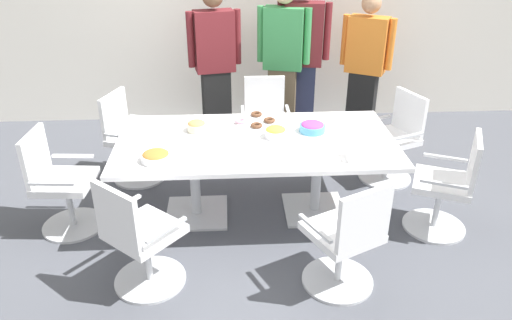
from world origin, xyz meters
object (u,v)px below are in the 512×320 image
at_px(office_chair_2, 346,242).
at_px(person_standing_3, 365,66).
at_px(office_chair_5, 265,125).
at_px(office_chair_6, 131,142).
at_px(snack_bowl_pretzels, 156,156).
at_px(person_standing_0, 215,64).
at_px(snack_bowl_chips_yellow, 276,132).
at_px(office_chair_4, 393,142).
at_px(snack_bowl_candy_mix, 312,127).
at_px(person_standing_1, 283,61).
at_px(office_chair_3, 448,189).
at_px(snack_bowl_cookies, 197,126).
at_px(napkin_pile, 356,154).
at_px(conference_table, 256,152).
at_px(office_chair_1, 139,241).
at_px(donut_platter, 255,121).
at_px(office_chair_0, 60,187).
at_px(person_standing_2, 303,57).

height_order(office_chair_2, person_standing_3, person_standing_3).
xyz_separation_m(office_chair_2, office_chair_5, (-0.42, 2.13, 0.00)).
relative_size(office_chair_6, snack_bowl_pretzels, 3.86).
bearing_deg(person_standing_0, office_chair_2, 98.23).
xyz_separation_m(office_chair_2, snack_bowl_chips_yellow, (-0.41, 1.07, 0.39)).
bearing_deg(office_chair_4, snack_bowl_candy_mix, 94.17).
height_order(office_chair_5, person_standing_1, person_standing_1).
bearing_deg(office_chair_3, snack_bowl_candy_mix, 89.38).
xyz_separation_m(snack_bowl_cookies, snack_bowl_pretzels, (-0.29, -0.57, -0.01)).
height_order(snack_bowl_chips_yellow, napkin_pile, snack_bowl_chips_yellow).
xyz_separation_m(conference_table, snack_bowl_chips_yellow, (0.17, 0.04, 0.17)).
xyz_separation_m(office_chair_2, person_standing_3, (0.79, 2.70, 0.48)).
bearing_deg(office_chair_5, office_chair_1, 62.58).
relative_size(office_chair_1, office_chair_2, 1.00).
distance_m(office_chair_1, snack_bowl_chips_yellow, 1.50).
bearing_deg(person_standing_0, person_standing_1, 168.47).
bearing_deg(conference_table, office_chair_6, 148.60).
distance_m(snack_bowl_candy_mix, napkin_pile, 0.61).
relative_size(office_chair_4, person_standing_1, 0.50).
distance_m(person_standing_3, donut_platter, 1.88).
distance_m(office_chair_4, snack_bowl_cookies, 2.03).
bearing_deg(snack_bowl_candy_mix, office_chair_4, 25.92).
height_order(office_chair_5, snack_bowl_candy_mix, office_chair_5).
bearing_deg(snack_bowl_pretzels, office_chair_2, -26.05).
height_order(snack_bowl_pretzels, napkin_pile, same).
distance_m(office_chair_1, person_standing_0, 2.70).
xyz_separation_m(office_chair_4, donut_platter, (-1.42, -0.22, 0.36)).
bearing_deg(office_chair_1, person_standing_0, 119.70).
distance_m(person_standing_0, napkin_pile, 2.37).
bearing_deg(office_chair_0, snack_bowl_chips_yellow, 99.48).
distance_m(office_chair_4, snack_bowl_chips_yellow, 1.43).
height_order(snack_bowl_cookies, snack_bowl_chips_yellow, snack_bowl_chips_yellow).
height_order(office_chair_0, snack_bowl_pretzels, office_chair_0).
distance_m(office_chair_5, person_standing_1, 0.82).
height_order(office_chair_2, snack_bowl_pretzels, office_chair_2).
xyz_separation_m(person_standing_1, napkin_pile, (0.37, -2.07, -0.17)).
relative_size(person_standing_1, donut_platter, 4.86).
bearing_deg(office_chair_4, conference_table, 90.56).
bearing_deg(office_chair_4, office_chair_1, 101.44).
distance_m(office_chair_4, person_standing_3, 1.18).
bearing_deg(donut_platter, napkin_pile, -45.81).
height_order(person_standing_2, napkin_pile, person_standing_2).
height_order(office_chair_5, napkin_pile, office_chair_5).
height_order(office_chair_1, snack_bowl_chips_yellow, office_chair_1).
distance_m(conference_table, office_chair_0, 1.71).
bearing_deg(donut_platter, office_chair_5, 78.39).
height_order(conference_table, person_standing_1, person_standing_1).
xyz_separation_m(person_standing_3, snack_bowl_candy_mix, (-0.86, -1.53, -0.09)).
relative_size(office_chair_3, office_chair_5, 1.00).
distance_m(conference_table, snack_bowl_pretzels, 0.90).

